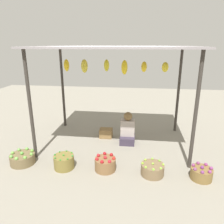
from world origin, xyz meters
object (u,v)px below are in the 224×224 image
(basket_green_chilies, at_px, (64,162))
(basket_limes, at_px, (152,169))
(basket_purple_onions, at_px, (201,173))
(basket_red_apples, at_px, (105,164))
(wooden_crate_near_vendor, at_px, (106,133))
(vendor_person, at_px, (128,131))
(basket_green_apples, at_px, (23,159))

(basket_green_chilies, distance_m, basket_limes, 1.72)
(basket_green_chilies, distance_m, basket_purple_onions, 2.60)
(basket_red_apples, distance_m, wooden_crate_near_vendor, 1.53)
(basket_green_chilies, xyz_separation_m, basket_purple_onions, (2.59, -0.03, -0.02))
(wooden_crate_near_vendor, bearing_deg, basket_green_chilies, -111.04)
(basket_red_apples, height_order, basket_purple_onions, basket_red_apples)
(basket_green_chilies, bearing_deg, vendor_person, 48.66)
(vendor_person, xyz_separation_m, basket_red_apples, (-0.35, -1.30, -0.17))
(basket_green_chilies, height_order, basket_red_apples, basket_red_apples)
(basket_green_chilies, xyz_separation_m, basket_limes, (1.72, -0.01, -0.03))
(basket_limes, distance_m, basket_purple_onions, 0.87)
(vendor_person, relative_size, basket_green_chilies, 1.97)
(basket_limes, xyz_separation_m, basket_purple_onions, (0.87, -0.02, 0.00))
(basket_green_chilies, bearing_deg, basket_red_apples, 2.50)
(vendor_person, relative_size, basket_green_apples, 1.58)
(basket_limes, relative_size, basket_purple_onions, 1.12)
(vendor_person, xyz_separation_m, basket_limes, (0.55, -1.35, -0.19))
(basket_green_chilies, bearing_deg, basket_limes, -0.42)
(basket_green_apples, height_order, basket_red_apples, basket_red_apples)
(basket_green_apples, relative_size, basket_purple_onions, 1.28)
(basket_limes, distance_m, wooden_crate_near_vendor, 1.93)
(basket_green_apples, xyz_separation_m, wooden_crate_near_vendor, (1.50, 1.50, 0.01))
(basket_limes, height_order, wooden_crate_near_vendor, basket_limes)
(basket_green_apples, relative_size, basket_green_chilies, 1.24)
(vendor_person, distance_m, wooden_crate_near_vendor, 0.64)
(vendor_person, bearing_deg, basket_green_chilies, -131.34)
(vendor_person, bearing_deg, basket_green_apples, -148.36)
(basket_green_apples, bearing_deg, basket_red_apples, -0.64)
(basket_green_apples, bearing_deg, basket_limes, -1.47)
(vendor_person, bearing_deg, wooden_crate_near_vendor, 159.08)
(vendor_person, xyz_separation_m, basket_purple_onions, (1.42, -1.37, -0.19))
(vendor_person, relative_size, basket_purple_onions, 2.02)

